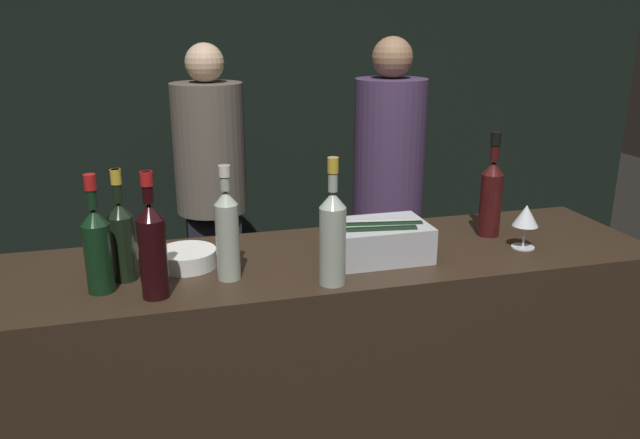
{
  "coord_description": "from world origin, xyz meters",
  "views": [
    {
      "loc": [
        -0.51,
        -1.59,
        1.82
      ],
      "look_at": [
        0.0,
        0.33,
        1.18
      ],
      "focal_mm": 35.0,
      "sensor_mm": 36.0,
      "label": 1
    }
  ],
  "objects_px": {
    "white_wine_bottle": "(227,231)",
    "red_wine_bottle_burgundy": "(97,246)",
    "wine_glass": "(526,217)",
    "red_wine_bottle_tall": "(152,246)",
    "person_blond_tee": "(211,182)",
    "rose_wine_bottle": "(333,234)",
    "champagne_bottle": "(122,237)",
    "red_wine_bottle_black_foil": "(491,194)",
    "bowl_white": "(187,258)",
    "person_in_hoodie": "(388,185)",
    "ice_bin_with_bottles": "(377,238)",
    "candle_votive": "(99,266)"
  },
  "relations": [
    {
      "from": "white_wine_bottle",
      "to": "red_wine_bottle_burgundy",
      "type": "xyz_separation_m",
      "value": [
        -0.37,
        0.0,
        -0.01
      ]
    },
    {
      "from": "ice_bin_with_bottles",
      "to": "person_in_hoodie",
      "type": "relative_size",
      "value": 0.19
    },
    {
      "from": "bowl_white",
      "to": "red_wine_bottle_black_foil",
      "type": "relative_size",
      "value": 0.5
    },
    {
      "from": "champagne_bottle",
      "to": "white_wine_bottle",
      "type": "bearing_deg",
      "value": -13.67
    },
    {
      "from": "person_blond_tee",
      "to": "red_wine_bottle_tall",
      "type": "bearing_deg",
      "value": 118.76
    },
    {
      "from": "white_wine_bottle",
      "to": "wine_glass",
      "type": "bearing_deg",
      "value": 0.42
    },
    {
      "from": "wine_glass",
      "to": "rose_wine_bottle",
      "type": "bearing_deg",
      "value": -170.18
    },
    {
      "from": "wine_glass",
      "to": "red_wine_bottle_tall",
      "type": "height_order",
      "value": "red_wine_bottle_tall"
    },
    {
      "from": "white_wine_bottle",
      "to": "red_wine_bottle_tall",
      "type": "xyz_separation_m",
      "value": [
        -0.22,
        -0.08,
        0.0
      ]
    },
    {
      "from": "ice_bin_with_bottles",
      "to": "white_wine_bottle",
      "type": "height_order",
      "value": "white_wine_bottle"
    },
    {
      "from": "red_wine_bottle_black_foil",
      "to": "white_wine_bottle",
      "type": "bearing_deg",
      "value": -170.53
    },
    {
      "from": "bowl_white",
      "to": "rose_wine_bottle",
      "type": "height_order",
      "value": "rose_wine_bottle"
    },
    {
      "from": "red_wine_bottle_tall",
      "to": "rose_wine_bottle",
      "type": "distance_m",
      "value": 0.51
    },
    {
      "from": "person_in_hoodie",
      "to": "ice_bin_with_bottles",
      "type": "bearing_deg",
      "value": 162.66
    },
    {
      "from": "white_wine_bottle",
      "to": "ice_bin_with_bottles",
      "type": "bearing_deg",
      "value": 5.31
    },
    {
      "from": "red_wine_bottle_black_foil",
      "to": "red_wine_bottle_burgundy",
      "type": "relative_size",
      "value": 1.09
    },
    {
      "from": "ice_bin_with_bottles",
      "to": "bowl_white",
      "type": "bearing_deg",
      "value": 172.03
    },
    {
      "from": "wine_glass",
      "to": "bowl_white",
      "type": "bearing_deg",
      "value": 173.75
    },
    {
      "from": "ice_bin_with_bottles",
      "to": "person_blond_tee",
      "type": "xyz_separation_m",
      "value": [
        -0.4,
        1.64,
        -0.19
      ]
    },
    {
      "from": "bowl_white",
      "to": "white_wine_bottle",
      "type": "relative_size",
      "value": 0.54
    },
    {
      "from": "bowl_white",
      "to": "red_wine_bottle_tall",
      "type": "distance_m",
      "value": 0.26
    },
    {
      "from": "bowl_white",
      "to": "person_blond_tee",
      "type": "height_order",
      "value": "person_blond_tee"
    },
    {
      "from": "ice_bin_with_bottles",
      "to": "white_wine_bottle",
      "type": "bearing_deg",
      "value": -174.69
    },
    {
      "from": "bowl_white",
      "to": "candle_votive",
      "type": "distance_m",
      "value": 0.27
    },
    {
      "from": "bowl_white",
      "to": "white_wine_bottle",
      "type": "xyz_separation_m",
      "value": [
        0.12,
        -0.13,
        0.12
      ]
    },
    {
      "from": "ice_bin_with_bottles",
      "to": "white_wine_bottle",
      "type": "distance_m",
      "value": 0.51
    },
    {
      "from": "person_in_hoodie",
      "to": "person_blond_tee",
      "type": "relative_size",
      "value": 1.02
    },
    {
      "from": "red_wine_bottle_black_foil",
      "to": "rose_wine_bottle",
      "type": "relative_size",
      "value": 0.99
    },
    {
      "from": "red_wine_bottle_tall",
      "to": "person_blond_tee",
      "type": "relative_size",
      "value": 0.21
    },
    {
      "from": "white_wine_bottle",
      "to": "champagne_bottle",
      "type": "xyz_separation_m",
      "value": [
        -0.31,
        0.07,
        -0.02
      ]
    },
    {
      "from": "ice_bin_with_bottles",
      "to": "red_wine_bottle_burgundy",
      "type": "relative_size",
      "value": 0.93
    },
    {
      "from": "red_wine_bottle_tall",
      "to": "white_wine_bottle",
      "type": "bearing_deg",
      "value": 19.67
    },
    {
      "from": "red_wine_bottle_burgundy",
      "to": "person_in_hoodie",
      "type": "xyz_separation_m",
      "value": [
        1.38,
        1.27,
        -0.23
      ]
    },
    {
      "from": "ice_bin_with_bottles",
      "to": "red_wine_bottle_tall",
      "type": "relative_size",
      "value": 0.89
    },
    {
      "from": "red_wine_bottle_burgundy",
      "to": "red_wine_bottle_tall",
      "type": "distance_m",
      "value": 0.17
    },
    {
      "from": "rose_wine_bottle",
      "to": "person_in_hoodie",
      "type": "xyz_separation_m",
      "value": [
        0.71,
        1.39,
        -0.25
      ]
    },
    {
      "from": "red_wine_bottle_burgundy",
      "to": "champagne_bottle",
      "type": "relative_size",
      "value": 1.02
    },
    {
      "from": "red_wine_bottle_burgundy",
      "to": "rose_wine_bottle",
      "type": "relative_size",
      "value": 0.91
    },
    {
      "from": "white_wine_bottle",
      "to": "red_wine_bottle_burgundy",
      "type": "height_order",
      "value": "white_wine_bottle"
    },
    {
      "from": "red_wine_bottle_black_foil",
      "to": "red_wine_bottle_tall",
      "type": "relative_size",
      "value": 1.04
    },
    {
      "from": "candle_votive",
      "to": "rose_wine_bottle",
      "type": "bearing_deg",
      "value": -20.1
    },
    {
      "from": "champagne_bottle",
      "to": "wine_glass",
      "type": "bearing_deg",
      "value": -2.89
    },
    {
      "from": "bowl_white",
      "to": "white_wine_bottle",
      "type": "distance_m",
      "value": 0.22
    },
    {
      "from": "person_in_hoodie",
      "to": "white_wine_bottle",
      "type": "bearing_deg",
      "value": 146.9
    },
    {
      "from": "ice_bin_with_bottles",
      "to": "rose_wine_bottle",
      "type": "relative_size",
      "value": 0.84
    },
    {
      "from": "bowl_white",
      "to": "person_in_hoodie",
      "type": "height_order",
      "value": "person_in_hoodie"
    },
    {
      "from": "rose_wine_bottle",
      "to": "champagne_bottle",
      "type": "bearing_deg",
      "value": 162.2
    },
    {
      "from": "wine_glass",
      "to": "red_wine_bottle_black_foil",
      "type": "xyz_separation_m",
      "value": [
        -0.05,
        0.15,
        0.04
      ]
    },
    {
      "from": "champagne_bottle",
      "to": "rose_wine_bottle",
      "type": "height_order",
      "value": "rose_wine_bottle"
    },
    {
      "from": "ice_bin_with_bottles",
      "to": "candle_votive",
      "type": "height_order",
      "value": "ice_bin_with_bottles"
    }
  ]
}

